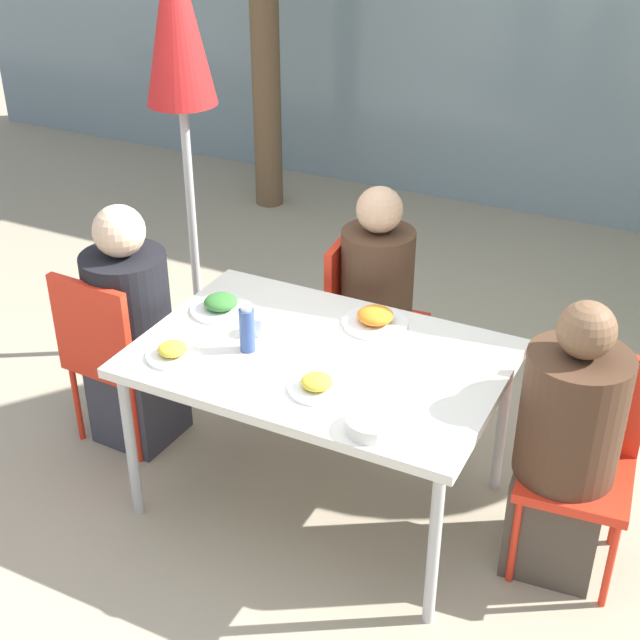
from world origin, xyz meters
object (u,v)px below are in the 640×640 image
bottle (247,329)px  salad_bowl (372,424)px  chair_right (582,447)px  person_right (566,451)px  chair_left (112,347)px  person_left (132,335)px  closed_umbrella (179,48)px  person_far (376,311)px  drinking_cup (262,324)px  chair_far (363,310)px

bottle → salad_bowl: size_ratio=1.10×
chair_right → person_right: person_right is taller
chair_left → person_left: 0.10m
closed_umbrella → salad_bowl: closed_umbrella is taller
bottle → chair_right: bearing=12.3°
person_right → salad_bowl: bearing=32.4°
person_left → person_far: bearing=40.1°
chair_left → salad_bowl: size_ratio=4.82×
person_right → drinking_cup: 1.25m
salad_bowl → bottle: bearing=157.8°
drinking_cup → salad_bowl: 0.76m
closed_umbrella → drinking_cup: closed_umbrella is taller
person_far → drinking_cup: person_far is taller
person_right → closed_umbrella: bearing=-24.6°
person_left → person_right: size_ratio=1.01×
chair_far → salad_bowl: (0.53, -1.11, 0.25)m
person_left → person_right: (1.90, 0.05, -0.01)m
person_right → salad_bowl: (-0.58, -0.45, 0.22)m
person_left → bottle: bearing=-9.0°
closed_umbrella → salad_bowl: (1.49, -1.16, -0.85)m
chair_right → person_right: (-0.04, -0.08, 0.03)m
closed_umbrella → salad_bowl: bearing=-37.9°
bottle → person_left: bearing=168.4°
chair_right → chair_left: bearing=0.5°
person_far → closed_umbrella: closed_umbrella is taller
person_left → bottle: person_left is taller
drinking_cup → person_left: bearing=179.4°
chair_far → person_far: 0.10m
person_far → chair_left: bearing=-56.7°
person_right → person_far: 1.19m
chair_far → person_left: bearing=-53.6°
person_left → person_far: size_ratio=1.00×
chair_far → person_far: size_ratio=0.75×
drinking_cup → salad_bowl: size_ratio=0.46×
chair_right → person_far: 1.19m
chair_left → salad_bowl: chair_left is taller
chair_right → chair_far: same height
chair_left → drinking_cup: size_ratio=10.38×
bottle → closed_umbrella: bearing=133.6°
closed_umbrella → bottle: size_ratio=10.97×
closed_umbrella → salad_bowl: size_ratio=12.04×
drinking_cup → chair_far: bearing=80.4°
person_far → drinking_cup: (-0.21, -0.68, 0.23)m
person_right → drinking_cup: size_ratio=13.71×
chair_left → chair_far: (0.85, 0.79, 0.00)m
bottle → person_right: bearing=8.8°
person_left → closed_umbrella: bearing=105.5°
closed_umbrella → salad_bowl: 2.07m
person_far → salad_bowl: person_far is taller
chair_left → salad_bowl: bearing=-10.5°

